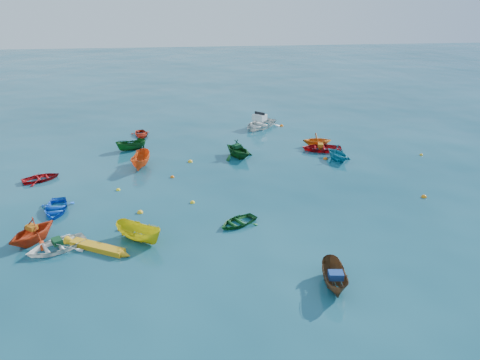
{
  "coord_description": "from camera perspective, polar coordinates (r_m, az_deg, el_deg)",
  "views": [
    {
      "loc": [
        -3.37,
        -26.0,
        13.93
      ],
      "look_at": [
        0.0,
        5.0,
        0.4
      ],
      "focal_mm": 35.0,
      "sensor_mm": 36.0,
      "label": 1
    }
  ],
  "objects": [
    {
      "name": "dinghy_green_e",
      "position": [
        28.85,
        -0.27,
        -5.41
      ],
      "size": [
        3.14,
        2.92,
        0.53
      ],
      "primitive_type": "imported",
      "rotation": [
        0.0,
        0.0,
        -1.0
      ],
      "color": "#13511E",
      "rests_on": "ground"
    },
    {
      "name": "buoy_ye_e",
      "position": [
        42.84,
        21.22,
        2.84
      ],
      "size": [
        0.29,
        0.29,
        0.29
      ],
      "primitive_type": "sphere",
      "color": "gold",
      "rests_on": "ground"
    },
    {
      "name": "dinghy_orange_w",
      "position": [
        29.51,
        -23.85,
        -6.92
      ],
      "size": [
        3.84,
        3.95,
        1.58
      ],
      "primitive_type": "imported",
      "rotation": [
        0.0,
        0.0,
        -0.6
      ],
      "color": "red",
      "rests_on": "ground"
    },
    {
      "name": "buoy_ye_a",
      "position": [
        30.86,
        -12.08,
        -3.94
      ],
      "size": [
        0.39,
        0.39,
        0.39
      ],
      "primitive_type": "sphere",
      "color": "yellow",
      "rests_on": "ground"
    },
    {
      "name": "buoy_or_a",
      "position": [
        29.15,
        -14.36,
        -5.9
      ],
      "size": [
        0.36,
        0.36,
        0.36
      ],
      "primitive_type": "sphere",
      "color": "#DB560B",
      "rests_on": "ground"
    },
    {
      "name": "sampan_green_far",
      "position": [
        42.27,
        -13.07,
        3.59
      ],
      "size": [
        2.84,
        1.83,
        1.03
      ],
      "primitive_type": "imported",
      "rotation": [
        0.0,
        0.0,
        -1.23
      ],
      "color": "#114917",
      "rests_on": "ground"
    },
    {
      "name": "buoy_or_b",
      "position": [
        34.67,
        21.5,
        -1.97
      ],
      "size": [
        0.38,
        0.38,
        0.38
      ],
      "primitive_type": "sphere",
      "color": "orange",
      "rests_on": "ground"
    },
    {
      "name": "dinghy_orange_far",
      "position": [
        42.72,
        9.32,
        4.11
      ],
      "size": [
        2.72,
        2.4,
        1.34
      ],
      "primitive_type": "imported",
      "rotation": [
        0.0,
        0.0,
        1.49
      ],
      "color": "orange",
      "rests_on": "ground"
    },
    {
      "name": "sampan_yellow_mid",
      "position": [
        27.75,
        -12.13,
        -7.26
      ],
      "size": [
        3.26,
        2.82,
        1.22
      ],
      "primitive_type": "imported",
      "rotation": [
        0.0,
        0.0,
        0.94
      ],
      "color": "gold",
      "rests_on": "ground"
    },
    {
      "name": "buoy_ye_d",
      "position": [
        38.66,
        -6.09,
        2.2
      ],
      "size": [
        0.38,
        0.38,
        0.38
      ],
      "primitive_type": "sphere",
      "color": "yellow",
      "rests_on": "ground"
    },
    {
      "name": "tarp_blue_a",
      "position": [
        23.45,
        11.6,
        -11.31
      ],
      "size": [
        0.76,
        0.61,
        0.34
      ],
      "primitive_type": "cube",
      "rotation": [
        0.0,
        0.0,
        -0.12
      ],
      "color": "navy",
      "rests_on": "sampan_brown_mid"
    },
    {
      "name": "dinghy_red_far",
      "position": [
        45.99,
        -11.91,
        5.31
      ],
      "size": [
        2.38,
        2.89,
        0.52
      ],
      "primitive_type": "imported",
      "rotation": [
        0.0,
        0.0,
        0.26
      ],
      "color": "#B4230F",
      "rests_on": "ground"
    },
    {
      "name": "tarp_orange_b",
      "position": [
        41.48,
        9.79,
        4.21
      ],
      "size": [
        0.55,
        0.67,
        0.29
      ],
      "primitive_type": "cube",
      "rotation": [
        0.0,
        0.0,
        -1.74
      ],
      "color": "#B66A12",
      "rests_on": "dinghy_red_ne"
    },
    {
      "name": "buoy_or_d",
      "position": [
        39.71,
        10.37,
        2.52
      ],
      "size": [
        0.37,
        0.37,
        0.37
      ],
      "primitive_type": "sphere",
      "color": "#D6550B",
      "rests_on": "ground"
    },
    {
      "name": "buoy_ye_c",
      "position": [
        31.65,
        -5.81,
        -2.78
      ],
      "size": [
        0.33,
        0.33,
        0.33
      ],
      "primitive_type": "sphere",
      "color": "yellow",
      "rests_on": "ground"
    },
    {
      "name": "dinghy_blue_sw",
      "position": [
        32.65,
        -21.51,
        -3.56
      ],
      "size": [
        2.48,
        3.24,
        0.62
      ],
      "primitive_type": "imported",
      "rotation": [
        0.0,
        0.0,
        0.12
      ],
      "color": "blue",
      "rests_on": "ground"
    },
    {
      "name": "motorboat_white",
      "position": [
        47.61,
        2.4,
        6.43
      ],
      "size": [
        5.24,
        5.31,
        1.5
      ],
      "primitive_type": "imported",
      "rotation": [
        0.0,
        0.0,
        -0.75
      ],
      "color": "white",
      "rests_on": "ground"
    },
    {
      "name": "buoy_or_c",
      "position": [
        35.82,
        -8.25,
        0.32
      ],
      "size": [
        0.32,
        0.32,
        0.32
      ],
      "primitive_type": "sphere",
      "color": "orange",
      "rests_on": "ground"
    },
    {
      "name": "ground",
      "position": [
        29.68,
        1.05,
        -4.53
      ],
      "size": [
        160.0,
        160.0,
        0.0
      ],
      "primitive_type": "plane",
      "color": "#0A3B4D",
      "rests_on": "ground"
    },
    {
      "name": "tarp_green_a",
      "position": [
        28.03,
        -21.4,
        -6.98
      ],
      "size": [
        0.74,
        0.79,
        0.31
      ],
      "primitive_type": "cube",
      "rotation": [
        0.0,
        0.0,
        -1.02
      ],
      "color": "#0F3F1F",
      "rests_on": "dinghy_white_near"
    },
    {
      "name": "dinghy_red_nw",
      "position": [
        38.0,
        -23.06,
        -0.02
      ],
      "size": [
        3.27,
        2.93,
        0.56
      ],
      "primitive_type": "imported",
      "rotation": [
        0.0,
        0.0,
        2.04
      ],
      "color": "#A50D11",
      "rests_on": "ground"
    },
    {
      "name": "kayak_yellow",
      "position": [
        27.49,
        -16.94,
        -8.13
      ],
      "size": [
        3.84,
        2.44,
        0.41
      ],
      "primitive_type": null,
      "rotation": [
        0.0,
        0.0,
        1.08
      ],
      "color": "orange",
      "rests_on": "ground"
    },
    {
      "name": "dinghy_green_n",
      "position": [
        39.54,
        -0.28,
        2.83
      ],
      "size": [
        3.8,
        3.93,
        1.59
      ],
      "primitive_type": "imported",
      "rotation": [
        0.0,
        0.0,
        0.56
      ],
      "color": "#104718",
      "rests_on": "ground"
    },
    {
      "name": "dinghy_cyan_se",
      "position": [
        39.72,
        11.77,
        2.41
      ],
      "size": [
        3.03,
        3.25,
        1.38
      ],
      "primitive_type": "imported",
      "rotation": [
        0.0,
        0.0,
        0.35
      ],
      "color": "teal",
      "rests_on": "ground"
    },
    {
      "name": "tarp_orange_a",
      "position": [
        29.11,
        -24.07,
        -5.29
      ],
      "size": [
        0.73,
        0.69,
        0.28
      ],
      "primitive_type": "cube",
      "rotation": [
        0.0,
        0.0,
        -0.6
      ],
      "color": "#C76714",
      "rests_on": "dinghy_orange_w"
    },
    {
      "name": "tarp_green_b",
      "position": [
        39.29,
        -0.37,
        4.16
      ],
      "size": [
        0.77,
        0.73,
        0.3
      ],
      "primitive_type": "cube",
      "rotation": [
        0.0,
        0.0,
        0.56
      ],
      "color": "#104320",
      "rests_on": "dinghy_green_n"
    },
    {
      "name": "dinghy_red_ne",
      "position": [
        41.65,
        9.88,
        3.56
      ],
      "size": [
        3.75,
        2.97,
        0.7
      ],
      "primitive_type": "imported",
      "rotation": [
        0.0,
        0.0,
        -1.74
      ],
      "color": "#B40F14",
      "rests_on": "ground"
    },
    {
      "name": "sampan_brown_mid",
      "position": [
        23.99,
        11.39,
        -12.57
      ],
      "size": [
        1.46,
        3.1,
        1.15
      ],
      "primitive_type": "imported",
      "rotation": [
        0.0,
        0.0,
        -0.12
      ],
      "color": "brown",
      "rests_on": "ground"
    },
    {
      "name": "sampan_orange_n",
      "position": [
        38.22,
        -11.91,
        1.55
      ],
      "size": [
        1.69,
        3.44,
        1.28
      ],
      "primitive_type": "imported",
      "rotation": [
        0.0,
        0.0,
        -0.14
      ],
      "color": "#D84E14",
      "rests_on": "ground"
    },
    {
      "name": "buoy_ye_b",
      "position": [
        34.44,
        -14.63,
        -1.21
      ],
      "size": [
        0.31,
        0.31,
        0.31
      ],
      "primitive_type": "sphere",
      "color": "yellow",
      "rests_on": "ground"
    },
    {
      "name": "buoy_or_e",
      "position": [
        48.18,
        5.08,
        6.56
      ],
      "size": [
        0.38,
        0.38,
        0.38
      ],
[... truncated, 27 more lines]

